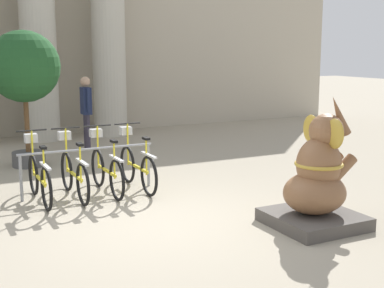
{
  "coord_description": "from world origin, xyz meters",
  "views": [
    {
      "loc": [
        -2.78,
        -6.56,
        2.4
      ],
      "look_at": [
        0.73,
        0.37,
        1.0
      ],
      "focal_mm": 50.0,
      "sensor_mm": 36.0,
      "label": 1
    }
  ],
  "objects_px": {
    "bicycle_1": "(74,173)",
    "potted_tree": "(24,71)",
    "bicycle_0": "(39,176)",
    "bicycle_3": "(137,165)",
    "person_pedestrian": "(86,106)",
    "elephant_statue": "(318,182)",
    "bicycle_2": "(106,169)"
  },
  "relations": [
    {
      "from": "elephant_statue",
      "to": "bicycle_0",
      "type": "bearing_deg",
      "value": 137.6
    },
    {
      "from": "bicycle_2",
      "to": "potted_tree",
      "type": "height_order",
      "value": "potted_tree"
    },
    {
      "from": "bicycle_0",
      "to": "potted_tree",
      "type": "height_order",
      "value": "potted_tree"
    },
    {
      "from": "bicycle_0",
      "to": "potted_tree",
      "type": "xyz_separation_m",
      "value": [
        0.33,
        2.76,
        1.54
      ]
    },
    {
      "from": "person_pedestrian",
      "to": "potted_tree",
      "type": "height_order",
      "value": "potted_tree"
    },
    {
      "from": "potted_tree",
      "to": "bicycle_0",
      "type": "bearing_deg",
      "value": -96.79
    },
    {
      "from": "bicycle_2",
      "to": "bicycle_3",
      "type": "distance_m",
      "value": 0.55
    },
    {
      "from": "bicycle_0",
      "to": "bicycle_3",
      "type": "bearing_deg",
      "value": 1.94
    },
    {
      "from": "bicycle_2",
      "to": "person_pedestrian",
      "type": "bearing_deg",
      "value": 78.45
    },
    {
      "from": "elephant_statue",
      "to": "person_pedestrian",
      "type": "height_order",
      "value": "elephant_statue"
    },
    {
      "from": "bicycle_3",
      "to": "bicycle_1",
      "type": "bearing_deg",
      "value": -177.7
    },
    {
      "from": "bicycle_3",
      "to": "person_pedestrian",
      "type": "bearing_deg",
      "value": 86.28
    },
    {
      "from": "bicycle_1",
      "to": "bicycle_2",
      "type": "distance_m",
      "value": 0.56
    },
    {
      "from": "person_pedestrian",
      "to": "potted_tree",
      "type": "relative_size",
      "value": 0.63
    },
    {
      "from": "bicycle_0",
      "to": "bicycle_3",
      "type": "height_order",
      "value": "same"
    },
    {
      "from": "bicycle_1",
      "to": "bicycle_2",
      "type": "bearing_deg",
      "value": 2.9
    },
    {
      "from": "bicycle_1",
      "to": "person_pedestrian",
      "type": "bearing_deg",
      "value": 71.14
    },
    {
      "from": "bicycle_1",
      "to": "potted_tree",
      "type": "height_order",
      "value": "potted_tree"
    },
    {
      "from": "bicycle_0",
      "to": "bicycle_3",
      "type": "relative_size",
      "value": 1.0
    },
    {
      "from": "elephant_statue",
      "to": "person_pedestrian",
      "type": "bearing_deg",
      "value": 100.11
    },
    {
      "from": "bicycle_2",
      "to": "potted_tree",
      "type": "bearing_deg",
      "value": 106.0
    },
    {
      "from": "bicycle_1",
      "to": "elephant_statue",
      "type": "bearing_deg",
      "value": -48.06
    },
    {
      "from": "bicycle_0",
      "to": "potted_tree",
      "type": "bearing_deg",
      "value": 83.21
    },
    {
      "from": "bicycle_0",
      "to": "bicycle_1",
      "type": "height_order",
      "value": "same"
    },
    {
      "from": "bicycle_0",
      "to": "bicycle_3",
      "type": "distance_m",
      "value": 1.66
    },
    {
      "from": "bicycle_3",
      "to": "potted_tree",
      "type": "relative_size",
      "value": 0.61
    },
    {
      "from": "bicycle_0",
      "to": "person_pedestrian",
      "type": "bearing_deg",
      "value": 64.42
    },
    {
      "from": "potted_tree",
      "to": "bicycle_1",
      "type": "bearing_deg",
      "value": -85.3
    },
    {
      "from": "bicycle_2",
      "to": "potted_tree",
      "type": "distance_m",
      "value": 3.22
    },
    {
      "from": "bicycle_0",
      "to": "bicycle_2",
      "type": "xyz_separation_m",
      "value": [
        1.11,
        0.04,
        0.0
      ]
    },
    {
      "from": "bicycle_2",
      "to": "potted_tree",
      "type": "xyz_separation_m",
      "value": [
        -0.78,
        2.72,
        1.54
      ]
    },
    {
      "from": "potted_tree",
      "to": "bicycle_3",
      "type": "bearing_deg",
      "value": -63.73
    }
  ]
}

